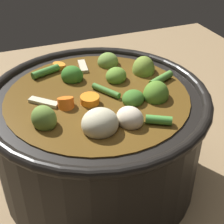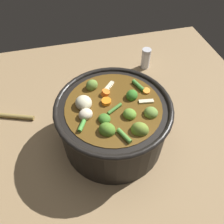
% 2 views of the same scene
% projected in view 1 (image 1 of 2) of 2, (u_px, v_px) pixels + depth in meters
% --- Properties ---
extents(ground_plane, '(1.10, 1.10, 0.00)m').
position_uv_depth(ground_plane, '(100.00, 175.00, 0.54)').
color(ground_plane, '#8C704C').
extents(cooking_pot, '(0.31, 0.31, 0.18)m').
position_uv_depth(cooking_pot, '(99.00, 135.00, 0.49)').
color(cooking_pot, black).
rests_on(cooking_pot, ground_plane).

